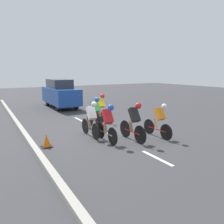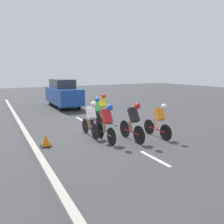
% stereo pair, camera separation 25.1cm
% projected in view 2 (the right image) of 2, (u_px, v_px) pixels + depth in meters
% --- Properties ---
extents(ground_plane, '(60.00, 60.00, 0.00)m').
position_uv_depth(ground_plane, '(102.00, 131.00, 10.11)').
color(ground_plane, '#38383A').
extents(lane_stripe_near, '(0.12, 1.40, 0.01)m').
position_uv_depth(lane_stripe_near, '(155.00, 158.00, 6.90)').
color(lane_stripe_near, white).
rests_on(lane_stripe_near, ground).
extents(lane_stripe_mid, '(0.12, 1.40, 0.01)m').
position_uv_depth(lane_stripe_mid, '(107.00, 133.00, 9.65)').
color(lane_stripe_mid, white).
rests_on(lane_stripe_mid, ground).
extents(lane_stripe_far, '(0.12, 1.40, 0.01)m').
position_uv_depth(lane_stripe_far, '(81.00, 120.00, 12.40)').
color(lane_stripe_far, white).
rests_on(lane_stripe_far, ground).
extents(curb, '(0.20, 27.93, 0.14)m').
position_uv_depth(curb, '(31.00, 144.00, 8.11)').
color(curb, '#A8A399').
rests_on(curb, ground).
extents(cyclist_orange, '(0.36, 1.71, 1.45)m').
position_uv_depth(cyclist_orange, '(159.00, 120.00, 8.91)').
color(cyclist_orange, black).
rests_on(cyclist_orange, ground).
extents(cyclist_red, '(0.34, 1.65, 1.52)m').
position_uv_depth(cyclist_red, '(107.00, 122.00, 8.36)').
color(cyclist_red, black).
rests_on(cyclist_red, ground).
extents(cyclist_yellow, '(0.32, 1.65, 1.53)m').
position_uv_depth(cyclist_yellow, '(102.00, 106.00, 11.94)').
color(cyclist_yellow, black).
rests_on(cyclist_yellow, ground).
extents(cyclist_green, '(0.32, 1.68, 1.53)m').
position_uv_depth(cyclist_green, '(96.00, 111.00, 10.55)').
color(cyclist_green, black).
rests_on(cyclist_green, ground).
extents(cyclist_white, '(0.36, 1.69, 1.52)m').
position_uv_depth(cyclist_white, '(91.00, 118.00, 9.03)').
color(cyclist_white, black).
rests_on(cyclist_white, ground).
extents(cyclist_black, '(0.35, 1.73, 1.56)m').
position_uv_depth(cyclist_black, '(133.00, 121.00, 8.46)').
color(cyclist_black, black).
rests_on(cyclist_black, ground).
extents(support_car, '(1.70, 4.47, 2.10)m').
position_uv_depth(support_car, '(63.00, 93.00, 16.54)').
color(support_car, black).
rests_on(support_car, ground).
extents(traffic_cone, '(0.36, 0.36, 0.49)m').
position_uv_depth(traffic_cone, '(46.00, 140.00, 7.96)').
color(traffic_cone, black).
rests_on(traffic_cone, ground).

